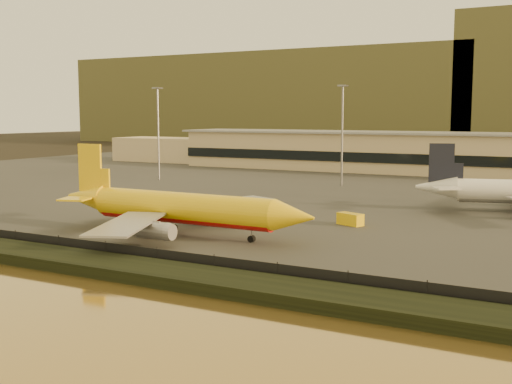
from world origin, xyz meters
TOP-DOWN VIEW (x-y plane):
  - ground at (0.00, 0.00)m, footprint 900.00×900.00m
  - embankment at (0.00, -17.00)m, footprint 320.00×7.00m
  - tarmac at (0.00, 95.00)m, footprint 320.00×220.00m
  - perimeter_fence at (0.00, -13.00)m, footprint 300.00×0.05m
  - terminal_building at (-14.52, 125.55)m, footprint 202.00×25.00m
  - apron_light_masts at (15.00, 75.00)m, footprint 152.20×12.20m
  - distant_hills at (-20.74, 340.00)m, footprint 470.00×160.00m
  - dhl_cargo_jet at (-7.79, 5.42)m, footprint 44.42×43.71m
  - gse_vehicle_yellow at (12.20, 25.60)m, footprint 4.77×3.39m
  - gse_vehicle_white at (-25.69, 30.37)m, footprint 4.92×3.68m

SIDE VIEW (x-z plane):
  - ground at x=0.00m, z-range 0.00..0.00m
  - tarmac at x=0.00m, z-range 0.00..0.20m
  - embankment at x=0.00m, z-range 0.00..1.40m
  - gse_vehicle_yellow at x=12.20m, z-range 0.20..2.16m
  - gse_vehicle_white at x=-25.69m, z-range 0.20..2.22m
  - perimeter_fence at x=0.00m, z-range 0.20..2.40m
  - dhl_cargo_jet at x=-7.79m, z-range -2.48..10.84m
  - terminal_building at x=-14.52m, z-range -0.05..12.55m
  - apron_light_masts at x=15.00m, z-range 3.00..28.40m
  - distant_hills at x=-20.74m, z-range -3.61..66.39m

